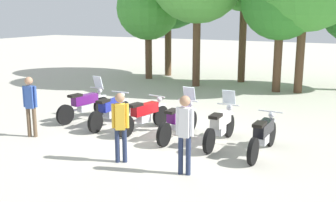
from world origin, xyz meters
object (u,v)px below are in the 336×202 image
motorcycle_3 (179,120)px  tree_4 (281,0)px  motorcycle_0 (85,104)px  motorcycle_2 (144,115)px  tree_0 (148,9)px  motorcycle_1 (110,110)px  person_2 (30,102)px  motorcycle_4 (220,125)px  person_1 (185,129)px  motorcycle_5 (263,135)px  person_0 (120,123)px

motorcycle_3 → tree_4: bearing=-3.6°
motorcycle_0 → motorcycle_3: size_ratio=0.99×
motorcycle_2 → tree_0: size_ratio=0.41×
motorcycle_1 → person_2: (-1.34, -1.93, 0.50)m
motorcycle_4 → person_1: bearing=-179.5°
motorcycle_3 → person_2: (-3.76, -1.74, 0.49)m
motorcycle_3 → person_1: person_1 is taller
motorcycle_5 → person_0: bearing=128.0°
motorcycle_0 → motorcycle_4: 4.84m
motorcycle_0 → person_2: 2.26m
motorcycle_0 → person_0: 4.25m
motorcycle_3 → tree_0: size_ratio=0.41×
motorcycle_3 → tree_4: tree_4 is taller
motorcycle_1 → tree_0: size_ratio=0.41×
person_1 → tree_0: bearing=-155.3°
motorcycle_4 → motorcycle_5: bearing=-103.0°
motorcycle_1 → motorcycle_2: (1.21, -0.02, 0.00)m
motorcycle_1 → motorcycle_4: motorcycle_4 is taller
motorcycle_5 → person_0: 3.51m
motorcycle_0 → motorcycle_2: motorcycle_0 is taller
tree_0 → tree_4: 6.91m
motorcycle_4 → motorcycle_5: motorcycle_4 is taller
person_1 → person_2: (-4.97, 0.55, -0.02)m
motorcycle_5 → tree_4: bearing=12.1°
motorcycle_3 → motorcycle_5: motorcycle_3 is taller
motorcycle_1 → motorcycle_2: same height
motorcycle_1 → motorcycle_4: bearing=-93.7°
motorcycle_2 → tree_4: bearing=-3.1°
motorcycle_1 → motorcycle_3: (2.42, -0.19, 0.01)m
tree_0 → person_2: bearing=-78.5°
motorcycle_0 → person_0: (3.20, -2.75, 0.45)m
motorcycle_2 → motorcycle_3: (1.20, -0.17, 0.01)m
motorcycle_5 → person_0: size_ratio=1.33×
person_0 → tree_4: (1.37, 10.40, 2.99)m
person_2 → person_1: bearing=-117.5°
motorcycle_5 → tree_0: size_ratio=0.41×
motorcycle_2 → tree_4: tree_4 is taller
motorcycle_2 → person_1: bearing=-123.4°
person_0 → tree_0: 12.66m
person_2 → motorcycle_2: bearing=-74.5°
motorcycle_4 → tree_0: bearing=39.4°
motorcycle_3 → motorcycle_1: bearing=88.7°
motorcycle_1 → person_0: size_ratio=1.33×
motorcycle_0 → tree_0: bearing=25.6°
motorcycle_0 → person_1: size_ratio=1.24×
motorcycle_3 → motorcycle_5: size_ratio=1.00×
motorcycle_1 → motorcycle_4: 3.63m
motorcycle_0 → motorcycle_2: bearing=-86.8°
motorcycle_4 → person_1: (0.01, -2.32, 0.51)m
person_2 → motorcycle_1: bearing=-56.0°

